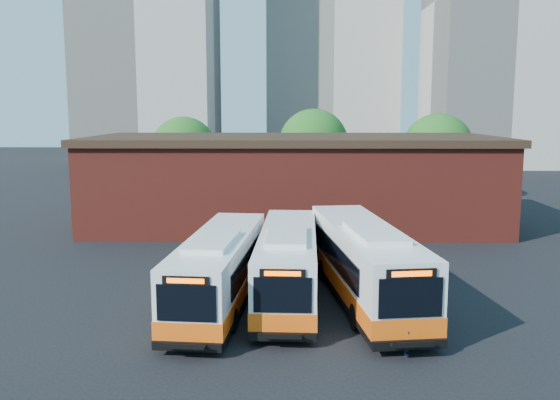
{
  "coord_description": "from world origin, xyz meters",
  "views": [
    {
      "loc": [
        -0.41,
        -22.32,
        8.21
      ],
      "look_at": [
        -0.8,
        5.91,
        3.92
      ],
      "focal_mm": 38.0,
      "sensor_mm": 36.0,
      "label": 1
    }
  ],
  "objects_px": {
    "bus_midwest": "(220,272)",
    "bus_mideast": "(288,266)",
    "bus_east": "(365,266)",
    "transit_worker": "(407,330)"
  },
  "relations": [
    {
      "from": "bus_mideast",
      "to": "bus_midwest",
      "type": "bearing_deg",
      "value": -160.31
    },
    {
      "from": "bus_east",
      "to": "transit_worker",
      "type": "height_order",
      "value": "bus_east"
    },
    {
      "from": "bus_midwest",
      "to": "bus_east",
      "type": "xyz_separation_m",
      "value": [
        6.2,
        0.61,
        0.12
      ]
    },
    {
      "from": "bus_midwest",
      "to": "transit_worker",
      "type": "relative_size",
      "value": 6.99
    },
    {
      "from": "bus_east",
      "to": "transit_worker",
      "type": "bearing_deg",
      "value": -89.89
    },
    {
      "from": "bus_east",
      "to": "bus_midwest",
      "type": "bearing_deg",
      "value": 178.46
    },
    {
      "from": "bus_midwest",
      "to": "bus_mideast",
      "type": "height_order",
      "value": "bus_mideast"
    },
    {
      "from": "bus_mideast",
      "to": "bus_east",
      "type": "distance_m",
      "value": 3.33
    },
    {
      "from": "bus_midwest",
      "to": "transit_worker",
      "type": "xyz_separation_m",
      "value": [
        6.93,
        -5.1,
        -0.6
      ]
    },
    {
      "from": "bus_midwest",
      "to": "bus_mideast",
      "type": "xyz_separation_m",
      "value": [
        2.89,
        0.93,
        0.0
      ]
    }
  ]
}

